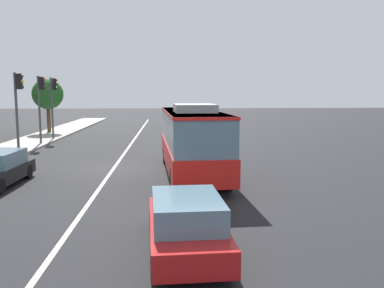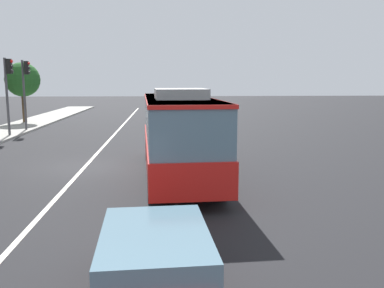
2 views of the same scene
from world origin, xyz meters
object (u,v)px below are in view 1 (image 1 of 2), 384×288
object	(u,v)px
sedan_red_ahead	(186,224)
street_tree_kerbside_right	(48,94)
traffic_light_near_corner	(18,99)
traffic_light_far_corner	(41,98)
traffic_light_mid_block	(53,97)
transit_bus	(192,138)

from	to	relation	value
sedan_red_ahead	street_tree_kerbside_right	xyz separation A→B (m)	(30.29, 11.98, 3.06)
traffic_light_near_corner	traffic_light_far_corner	world-z (taller)	same
traffic_light_near_corner	traffic_light_mid_block	distance (m)	8.64
transit_bus	traffic_light_near_corner	world-z (taller)	traffic_light_near_corner
traffic_light_far_corner	street_tree_kerbside_right	bearing A→B (deg)	106.45
transit_bus	traffic_light_near_corner	bearing A→B (deg)	55.15
traffic_light_mid_block	traffic_light_near_corner	bearing A→B (deg)	-91.69
sedan_red_ahead	traffic_light_near_corner	world-z (taller)	traffic_light_near_corner
transit_bus	sedan_red_ahead	xyz separation A→B (m)	(-9.64, 0.70, -1.09)
street_tree_kerbside_right	traffic_light_far_corner	bearing A→B (deg)	-167.11
transit_bus	traffic_light_mid_block	xyz separation A→B (m)	(15.08, 10.62, 1.75)
sedan_red_ahead	traffic_light_far_corner	xyz separation A→B (m)	(21.55, 9.98, 2.84)
traffic_light_far_corner	street_tree_kerbside_right	size ratio (longest dim) A/B	0.98
transit_bus	street_tree_kerbside_right	xyz separation A→B (m)	(20.65, 12.68, 1.97)
traffic_light_near_corner	street_tree_kerbside_right	world-z (taller)	street_tree_kerbside_right
traffic_light_far_corner	street_tree_kerbside_right	world-z (taller)	street_tree_kerbside_right
traffic_light_near_corner	sedan_red_ahead	bearing A→B (deg)	-53.51
traffic_light_mid_block	traffic_light_far_corner	size ratio (longest dim) A/B	1.00
transit_bus	traffic_light_far_corner	size ratio (longest dim) A/B	1.95
traffic_light_mid_block	traffic_light_far_corner	distance (m)	3.18
transit_bus	street_tree_kerbside_right	bearing A→B (deg)	28.52
traffic_light_far_corner	traffic_light_near_corner	bearing A→B (deg)	-83.43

